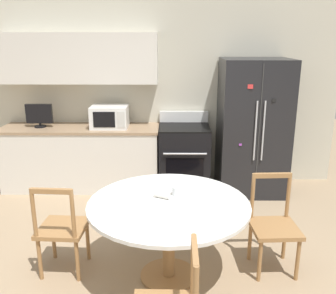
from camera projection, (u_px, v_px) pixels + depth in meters
name	position (u px, v px, depth m)	size (l,w,h in m)	color
ground_plane	(150.00, 286.00, 3.32)	(14.00, 14.00, 0.00)	#9E8466
back_wall	(138.00, 85.00, 5.39)	(5.20, 0.44, 2.60)	beige
kitchen_counter	(82.00, 157.00, 5.39)	(2.22, 0.64, 0.90)	silver
refrigerator	(253.00, 127.00, 5.15)	(0.91, 0.80, 1.85)	black
oven_range	(184.00, 157.00, 5.35)	(0.71, 0.68, 1.08)	black
microwave	(110.00, 117.00, 5.21)	(0.51, 0.39, 0.30)	white
countertop_tv	(39.00, 115.00, 5.22)	(0.37, 0.16, 0.33)	black
dining_table	(169.00, 215.00, 3.28)	(1.42, 1.42, 0.74)	white
dining_chair_right	(274.00, 226.00, 3.47)	(0.44, 0.44, 0.90)	#9E7042
dining_chair_left	(62.00, 229.00, 3.42)	(0.44, 0.44, 0.90)	#9E7042
candle_glass	(177.00, 191.00, 3.39)	(0.09, 0.09, 0.08)	silver
folded_napkin	(162.00, 195.00, 3.33)	(0.16, 0.11, 0.05)	silver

